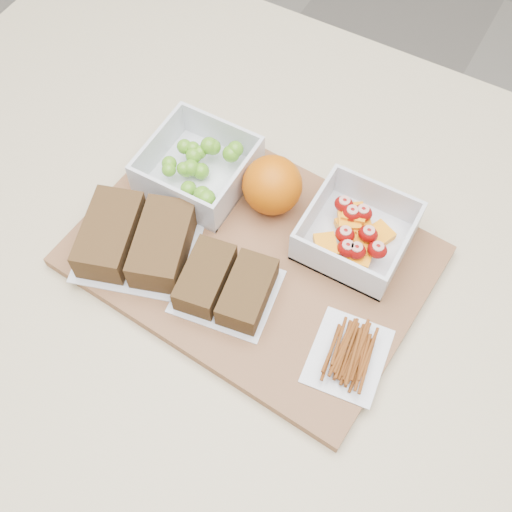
% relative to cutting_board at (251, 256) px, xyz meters
% --- Properties ---
extents(ground, '(4.00, 4.00, 0.00)m').
position_rel_cutting_board_xyz_m(ground, '(0.01, -0.01, -0.91)').
color(ground, gray).
rests_on(ground, ground).
extents(counter, '(1.20, 0.90, 0.90)m').
position_rel_cutting_board_xyz_m(counter, '(0.01, -0.01, -0.46)').
color(counter, beige).
rests_on(counter, ground).
extents(cutting_board, '(0.44, 0.33, 0.02)m').
position_rel_cutting_board_xyz_m(cutting_board, '(0.00, 0.00, 0.00)').
color(cutting_board, brown).
rests_on(cutting_board, counter).
extents(grape_container, '(0.13, 0.13, 0.05)m').
position_rel_cutting_board_xyz_m(grape_container, '(-0.12, 0.07, 0.03)').
color(grape_container, silver).
rests_on(grape_container, cutting_board).
extents(fruit_container, '(0.12, 0.12, 0.05)m').
position_rel_cutting_board_xyz_m(fruit_container, '(0.10, 0.08, 0.03)').
color(fruit_container, silver).
rests_on(fruit_container, cutting_board).
extents(orange, '(0.08, 0.08, 0.08)m').
position_rel_cutting_board_xyz_m(orange, '(-0.01, 0.08, 0.05)').
color(orange, '#CE5B04').
rests_on(orange, cutting_board).
extents(sandwich_bag_left, '(0.18, 0.17, 0.04)m').
position_rel_cutting_board_xyz_m(sandwich_bag_left, '(-0.13, -0.06, 0.03)').
color(sandwich_bag_left, silver).
rests_on(sandwich_bag_left, cutting_board).
extents(sandwich_bag_center, '(0.13, 0.12, 0.04)m').
position_rel_cutting_board_xyz_m(sandwich_bag_center, '(0.00, -0.06, 0.03)').
color(sandwich_bag_center, silver).
rests_on(sandwich_bag_center, cutting_board).
extents(pretzel_bag, '(0.09, 0.11, 0.02)m').
position_rel_cutting_board_xyz_m(pretzel_bag, '(0.16, -0.07, 0.02)').
color(pretzel_bag, silver).
rests_on(pretzel_bag, cutting_board).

